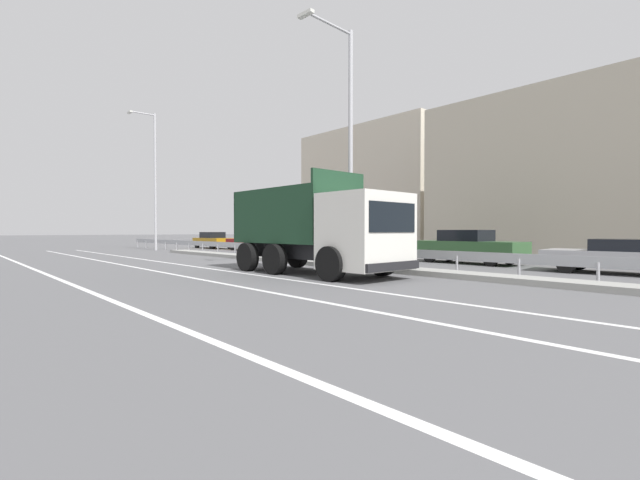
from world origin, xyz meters
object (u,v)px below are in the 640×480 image
median_road_sign (293,236)px  parked_car_0 (213,240)px  parked_car_1 (254,241)px  parked_car_4 (468,247)px  street_lamp_0 (154,176)px  parked_car_5 (623,256)px  parked_car_2 (293,242)px  dump_truck (333,236)px  street_lamp_1 (347,135)px  parked_car_3 (363,245)px

median_road_sign → parked_car_0: median_road_sign is taller
median_road_sign → parked_car_1: size_ratio=0.48×
parked_car_0 → parked_car_4: (23.09, 0.65, 0.07)m
street_lamp_0 → median_road_sign: bearing=0.3°
parked_car_5 → parked_car_2: bearing=85.6°
median_road_sign → parked_car_2: median_road_sign is taller
parked_car_0 → parked_car_1: (5.74, 0.37, 0.02)m
street_lamp_0 → parked_car_2: 12.78m
median_road_sign → parked_car_0: bearing=163.9°
median_road_sign → street_lamp_0: bearing=-179.7°
parked_car_0 → parked_car_2: bearing=91.2°
dump_truck → parked_car_1: (-17.12, 8.01, -0.60)m
dump_truck → parked_car_5: dump_truck is taller
street_lamp_1 → parked_car_3: 8.65m
parked_car_0 → parked_car_1: 5.76m
parked_car_5 → dump_truck: bearing=136.2°
parked_car_0 → parked_car_1: size_ratio=0.92×
parked_car_2 → parked_car_0: bearing=-86.0°
median_road_sign → parked_car_3: bearing=97.7°
dump_truck → parked_car_5: size_ratio=1.42×
median_road_sign → street_lamp_1: (3.74, -0.23, 4.00)m
parked_car_1 → parked_car_5: size_ratio=1.01×
parked_car_5 → street_lamp_0: bearing=95.7°
parked_car_4 → parked_car_3: bearing=-87.0°
parked_car_3 → parked_car_5: size_ratio=0.94×
parked_car_0 → parked_car_4: size_ratio=0.92×
street_lamp_0 → parked_car_5: size_ratio=2.13×
median_road_sign → parked_car_2: (-6.42, 5.05, -0.50)m
parked_car_0 → parked_car_1: bearing=94.9°
parked_car_2 → parked_car_4: 12.07m
street_lamp_1 → dump_truck: bearing=-54.7°
parked_car_1 → parked_car_5: (23.41, -0.30, -0.09)m
dump_truck → parked_car_3: dump_truck is taller
parked_car_2 → parked_car_4: same height
street_lamp_0 → parked_car_2: (10.63, 5.13, -4.92)m
street_lamp_0 → parked_car_3: (16.30, 5.65, -5.01)m
parked_car_1 → parked_car_2: (5.29, -0.37, 0.04)m
parked_car_3 → street_lamp_0: bearing=-67.5°
median_road_sign → parked_car_4: bearing=45.3°
parked_car_0 → parked_car_3: bearing=93.0°
parked_car_0 → parked_car_5: (29.15, 0.08, -0.07)m
street_lamp_0 → parked_car_5: street_lamp_0 is taller
parked_car_3 → parked_car_4: size_ratio=0.93×
parked_car_2 → parked_car_5: 18.11m
street_lamp_0 → street_lamp_1: bearing=-0.4°
street_lamp_1 → parked_car_1: 17.07m
parked_car_2 → parked_car_4: (12.05, 0.65, 0.01)m
street_lamp_1 → parked_car_4: (1.89, 5.93, -4.48)m
parked_car_1 → parked_car_5: parked_car_1 is taller
street_lamp_1 → parked_car_5: bearing=34.0°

